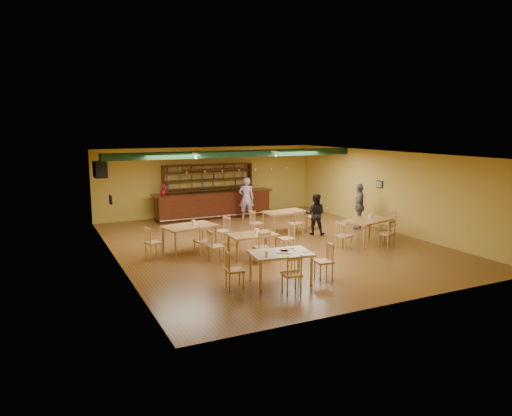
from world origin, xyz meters
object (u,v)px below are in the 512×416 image
patron_bar (246,198)px  dining_table_d (367,231)px  dining_table_b (285,222)px  dining_table_c (252,245)px  near_table (281,268)px  patron_right_a (315,214)px  bar_counter (214,205)px  dining_table_a (190,238)px

patron_bar → dining_table_d: bearing=130.5°
dining_table_b → dining_table_c: dining_table_b is taller
near_table → dining_table_d: bearing=34.7°
dining_table_b → patron_right_a: (0.80, -0.80, 0.36)m
bar_counter → dining_table_c: bar_counter is taller
bar_counter → dining_table_d: size_ratio=3.20×
dining_table_b → dining_table_c: size_ratio=1.10×
dining_table_c → near_table: bearing=-97.9°
dining_table_b → patron_bar: (-0.26, 2.94, 0.50)m
dining_table_d → near_table: (-4.60, -2.36, -0.01)m
dining_table_a → patron_right_a: bearing=-10.2°
patron_right_a → dining_table_d: bearing=152.5°
dining_table_b → dining_table_c: 3.63m
bar_counter → patron_right_a: (2.23, -4.57, 0.18)m
bar_counter → dining_table_c: (-1.13, -6.33, -0.21)m
near_table → dining_table_c: bearing=88.8°
bar_counter → dining_table_b: (1.43, -3.77, -0.17)m
dining_table_c → patron_right_a: patron_right_a is taller
dining_table_d → dining_table_a: bearing=146.8°
patron_bar → dining_table_c: bearing=89.1°
bar_counter → near_table: (-1.52, -8.82, -0.17)m
bar_counter → patron_bar: size_ratio=2.96×
dining_table_c → dining_table_d: dining_table_d is taller
dining_table_c → near_table: 2.52m
dining_table_a → patron_bar: (3.77, 3.95, 0.48)m
dining_table_b → dining_table_c: bearing=-139.1°
near_table → dining_table_a: bearing=112.5°
near_table → patron_bar: (2.69, 8.00, 0.49)m
near_table → patron_right_a: (3.75, 4.25, 0.35)m
dining_table_b → dining_table_d: (1.65, -2.70, 0.02)m
dining_table_b → patron_right_a: bearing=-49.1°
dining_table_b → near_table: size_ratio=1.05×
dining_table_d → near_table: bearing=-169.6°
bar_counter → dining_table_b: size_ratio=3.36×
patron_right_a → dining_table_c: bearing=65.9°
dining_table_a → dining_table_d: dining_table_d is taller
dining_table_d → near_table: dining_table_d is taller
dining_table_c → dining_table_d: bearing=-0.9°
bar_counter → near_table: 8.95m
dining_table_c → patron_bar: bearing=68.1°
bar_counter → patron_bar: patron_bar is taller
dining_table_c → patron_bar: (2.31, 5.51, 0.53)m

